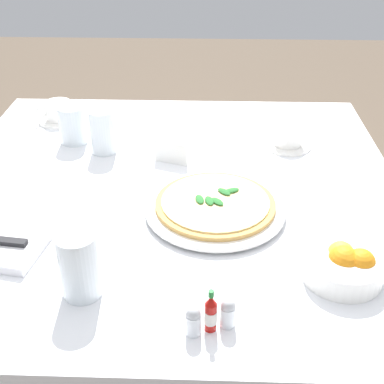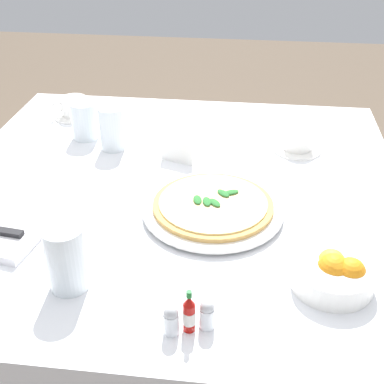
# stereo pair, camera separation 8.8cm
# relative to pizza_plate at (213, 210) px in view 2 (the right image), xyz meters

# --- Properties ---
(dining_table) EXTENTS (1.10, 1.10, 0.73)m
(dining_table) POSITION_rel_pizza_plate_xyz_m (0.11, -0.11, -0.14)
(dining_table) COLOR white
(dining_table) RESTS_ON ground_plane
(pizza_plate) EXTENTS (0.31, 0.31, 0.02)m
(pizza_plate) POSITION_rel_pizza_plate_xyz_m (0.00, 0.00, 0.00)
(pizza_plate) COLOR white
(pizza_plate) RESTS_ON dining_table
(pizza) EXTENTS (0.26, 0.26, 0.02)m
(pizza) POSITION_rel_pizza_plate_xyz_m (-0.00, -0.00, 0.01)
(pizza) COLOR tan
(pizza) RESTS_ON pizza_plate
(coffee_cup_far_right) EXTENTS (0.13, 0.13, 0.06)m
(coffee_cup_far_right) POSITION_rel_pizza_plate_xyz_m (0.47, -0.48, 0.02)
(coffee_cup_far_right) COLOR white
(coffee_cup_far_right) RESTS_ON dining_table
(coffee_cup_near_left) EXTENTS (0.13, 0.13, 0.06)m
(coffee_cup_near_left) POSITION_rel_pizza_plate_xyz_m (-0.20, -0.34, 0.01)
(coffee_cup_near_left) COLOR white
(coffee_cup_near_left) RESTS_ON dining_table
(water_glass_far_left) EXTENTS (0.07, 0.07, 0.12)m
(water_glass_far_left) POSITION_rel_pizza_plate_xyz_m (0.30, -0.29, 0.04)
(water_glass_far_left) COLOR white
(water_glass_far_left) RESTS_ON dining_table
(water_glass_back_corner) EXTENTS (0.08, 0.08, 0.10)m
(water_glass_back_corner) POSITION_rel_pizza_plate_xyz_m (0.39, -0.34, 0.03)
(water_glass_back_corner) COLOR white
(water_glass_back_corner) RESTS_ON dining_table
(water_glass_near_right) EXTENTS (0.07, 0.07, 0.13)m
(water_glass_near_right) POSITION_rel_pizza_plate_xyz_m (0.24, 0.26, 0.05)
(water_glass_near_right) COLOR white
(water_glass_near_right) RESTS_ON dining_table
(citrus_bowl) EXTENTS (0.15, 0.15, 0.07)m
(citrus_bowl) POSITION_rel_pizza_plate_xyz_m (-0.24, 0.20, 0.02)
(citrus_bowl) COLOR white
(citrus_bowl) RESTS_ON dining_table
(hot_sauce_bottle) EXTENTS (0.02, 0.02, 0.08)m
(hot_sauce_bottle) POSITION_rel_pizza_plate_xyz_m (0.01, 0.34, 0.02)
(hot_sauce_bottle) COLOR #B7140F
(hot_sauce_bottle) RESTS_ON dining_table
(salt_shaker) EXTENTS (0.03, 0.03, 0.06)m
(salt_shaker) POSITION_rel_pizza_plate_xyz_m (0.04, 0.35, 0.01)
(salt_shaker) COLOR white
(salt_shaker) RESTS_ON dining_table
(pepper_shaker) EXTENTS (0.03, 0.03, 0.06)m
(pepper_shaker) POSITION_rel_pizza_plate_xyz_m (-0.02, 0.33, 0.01)
(pepper_shaker) COLOR white
(pepper_shaker) RESTS_ON dining_table
(menu_card) EXTENTS (0.09, 0.03, 0.06)m
(menu_card) POSITION_rel_pizza_plate_xyz_m (0.11, -0.23, 0.02)
(menu_card) COLOR white
(menu_card) RESTS_ON dining_table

